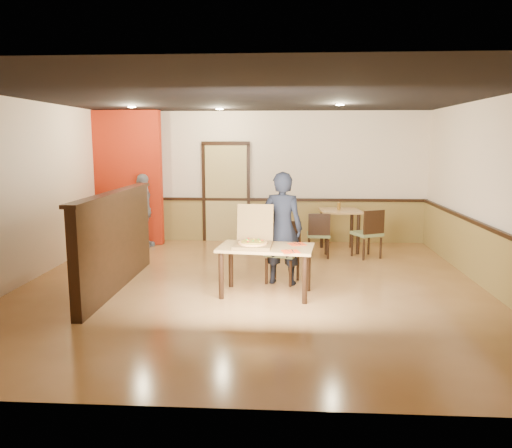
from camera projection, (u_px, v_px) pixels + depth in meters
The scene contains 27 objects.
floor at pixel (252, 286), 7.54m from camera, with size 7.00×7.00×0.00m, color #C0854A.
ceiling at pixel (252, 96), 7.08m from camera, with size 7.00×7.00×0.00m, color black.
wall_back at pixel (263, 177), 10.76m from camera, with size 7.00×7.00×0.00m, color beige.
wall_left at pixel (21, 193), 7.52m from camera, with size 7.00×7.00×0.00m, color beige.
wall_right at pixel (497, 196), 7.10m from camera, with size 7.00×7.00×0.00m, color beige.
wainscot_back at pixel (263, 221), 10.88m from camera, with size 7.00×0.04×0.90m, color olive.
chair_rail_back at pixel (263, 199), 10.79m from camera, with size 7.00×0.06×0.06m, color black.
wainscot_right at pixel (490, 261), 7.26m from camera, with size 0.04×7.00×0.90m, color olive.
chair_rail_right at pixel (491, 229), 7.18m from camera, with size 0.06×7.00×0.06m, color black.
back_door at pixel (226, 193), 10.82m from camera, with size 0.90×0.06×2.10m, color tan.
booth_partition at pixel (116, 240), 7.34m from camera, with size 0.20×3.10×1.44m.
red_accent_panel at pixel (124, 178), 10.44m from camera, with size 1.60×0.20×2.78m, color #A8220C.
spot_a at pixel (132, 107), 8.99m from camera, with size 0.14×0.14×0.02m, color #FFE7B2.
spot_b at pixel (219, 109), 9.59m from camera, with size 0.14×0.14×0.02m, color #FFE7B2.
spot_c at pixel (340, 105), 8.48m from camera, with size 0.14×0.14×0.02m, color #FFE7B2.
main_table at pixel (266, 254), 7.03m from camera, with size 1.40×0.90×0.71m.
diner_chair at pixel (284, 249), 7.75m from camera, with size 0.59×0.59×0.94m.
side_chair_left at pixel (319, 233), 9.33m from camera, with size 0.43×0.43×0.85m.
side_chair_right at pixel (369, 232), 9.27m from camera, with size 0.61×0.61×0.92m.
side_table at pixel (340, 219), 9.88m from camera, with size 0.83×0.83×0.83m.
diner at pixel (282, 228), 7.55m from camera, with size 0.63×0.41×1.72m, color black.
passerby at pixel (143, 211), 10.21m from camera, with size 0.89×0.37×1.52m, color gray.
pizza_box at pixel (253, 241), 7.04m from camera, with size 0.56×0.65×0.56m.
pizza at pixel (253, 243), 6.99m from camera, with size 0.41×0.41×0.03m, color #EAA855.
napkin_near at pixel (291, 251), 6.67m from camera, with size 0.27×0.27×0.01m.
napkin_far at pixel (297, 244), 7.15m from camera, with size 0.29×0.29×0.01m.
condiment at pixel (339, 206), 9.84m from camera, with size 0.06×0.06×0.15m, color #8A5A19.
Camera 1 is at (0.50, -7.27, 2.17)m, focal length 35.00 mm.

